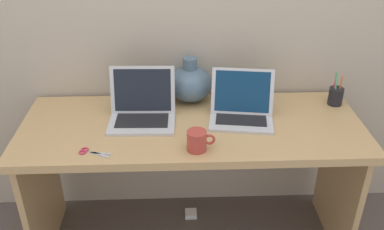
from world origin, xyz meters
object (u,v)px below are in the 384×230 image
object	(u,v)px
laptop_right	(242,106)
pen_cup	(336,96)
laptop_left	(142,107)
scissors	(89,152)
green_vase	(190,83)
coffee_mug	(197,141)
power_brick	(191,214)

from	to	relation	value
laptop_right	pen_cup	xyz separation A→B (m)	(0.51, 0.12, -0.01)
laptop_left	pen_cup	bearing A→B (deg)	6.30
scissors	laptop_right	bearing A→B (deg)	21.86
green_vase	scissors	xyz separation A→B (m)	(-0.46, -0.48, -0.09)
coffee_mug	laptop_right	bearing A→B (deg)	49.86
laptop_left	scissors	world-z (taller)	laptop_left
power_brick	laptop_left	bearing A→B (deg)	-155.98
laptop_left	green_vase	world-z (taller)	laptop_left
coffee_mug	scissors	size ratio (longest dim) A/B	0.86
coffee_mug	pen_cup	world-z (taller)	pen_cup
laptop_left	coffee_mug	bearing A→B (deg)	-48.12
laptop_right	power_brick	distance (m)	0.85
pen_cup	scissors	distance (m)	1.28
laptop_right	green_vase	bearing A→B (deg)	140.94
laptop_right	coffee_mug	bearing A→B (deg)	-130.14
green_vase	scissors	bearing A→B (deg)	-133.36
green_vase	pen_cup	xyz separation A→B (m)	(0.76, -0.08, -0.05)
green_vase	pen_cup	size ratio (longest dim) A/B	1.29
laptop_left	laptop_right	size ratio (longest dim) A/B	0.96
coffee_mug	green_vase	bearing A→B (deg)	91.71
laptop_left	power_brick	bearing A→B (deg)	24.02
laptop_left	pen_cup	size ratio (longest dim) A/B	1.76
green_vase	laptop_right	bearing A→B (deg)	-39.06
pen_cup	power_brick	bearing A→B (deg)	-179.85
laptop_left	laptop_right	world-z (taller)	laptop_left
green_vase	scissors	distance (m)	0.67
laptop_left	pen_cup	xyz separation A→B (m)	(1.00, 0.11, -0.02)
laptop_left	scissors	xyz separation A→B (m)	(-0.22, -0.29, -0.06)
laptop_left	green_vase	size ratio (longest dim) A/B	1.36
laptop_right	scissors	xyz separation A→B (m)	(-0.70, -0.28, -0.06)
coffee_mug	power_brick	bearing A→B (deg)	91.78
pen_cup	scissors	xyz separation A→B (m)	(-1.22, -0.40, -0.05)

